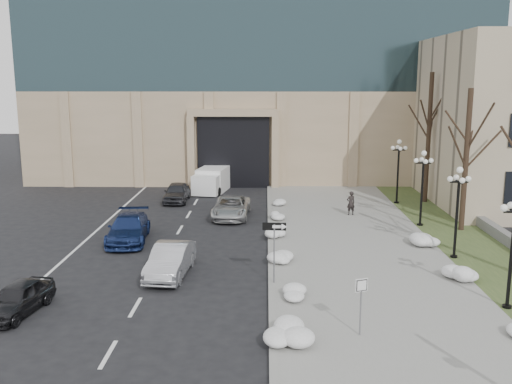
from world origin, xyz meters
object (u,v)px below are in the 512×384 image
Objects in this scene: car_e at (177,192)px; pedestrian at (351,203)px; lamppost_c at (423,178)px; lamppost_b at (458,200)px; car_a at (17,298)px; car_c at (128,228)px; car_b at (170,260)px; lamppost_d at (398,163)px; one_way_sign at (278,234)px; keep_sign at (361,295)px; box_truck at (214,179)px; car_d at (231,207)px.

pedestrian is (12.30, -4.51, 0.21)m from car_e.
lamppost_b is at bearing -90.00° from lamppost_c.
lamppost_b and lamppost_c have the same top height.
car_c is at bearing 89.06° from car_a.
pedestrian is (10.08, 11.81, 0.18)m from car_b.
lamppost_d reaches higher than car_a.
one_way_sign reaches higher than pedestrian.
car_a is 1.67× the size of keep_sign.
car_c is at bearing -92.72° from box_truck.
pedestrian is at bearing 63.13° from keep_sign.
lamppost_b reaches higher than one_way_sign.
car_b is 10.11m from keep_sign.
car_c is at bearing 112.80° from keep_sign.
car_d is (2.14, 11.44, -0.04)m from car_b.
pedestrian is 0.25× the size of box_truck.
car_a is 25.89m from box_truck.
lamppost_b reaches higher than box_truck.
keep_sign is (7.62, -27.25, 0.70)m from box_truck.
lamppost_c reaches higher than pedestrian.
car_d is 1.19× the size of car_e.
car_d is 1.04× the size of lamppost_b.
lamppost_d reaches higher than car_e.
keep_sign is at bearing -66.68° from car_e.
lamppost_b is at bearing 15.35° from car_b.
lamppost_d is (9.02, 16.96, 0.69)m from one_way_sign.
keep_sign reaches higher than car_e.
pedestrian is 0.33× the size of lamppost_c.
keep_sign reaches higher than car_c.
lamppost_d is (3.92, 3.87, 2.16)m from pedestrian.
lamppost_b reaches higher than car_e.
lamppost_b is 6.50m from lamppost_c.
car_d is at bearing 143.58° from lamppost_b.
car_d is at bearing 83.93° from car_b.
one_way_sign is at bearing -74.92° from car_d.
keep_sign is 23.02m from lamppost_d.
one_way_sign reaches higher than car_e.
keep_sign is (5.62, -17.86, 0.93)m from car_d.
car_b is at bearing -82.61° from car_e.
car_a is 0.88× the size of car_e.
car_a is 0.59× the size of box_truck.
car_e is at bearing 177.74° from lamppost_d.
box_truck is (5.37, 25.32, 0.30)m from car_a.
lamppost_c is (6.24, 15.61, 1.45)m from keep_sign.
lamppost_d is at bearing -2.63° from car_e.
keep_sign is 0.46× the size of lamppost_d.
pedestrian is 0.55× the size of one_way_sign.
pedestrian is (15.31, 16.31, 0.29)m from car_a.
lamppost_b reaches higher than car_c.
lamppost_b reaches higher than car_b.
box_truck is 2.85× the size of keep_sign.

